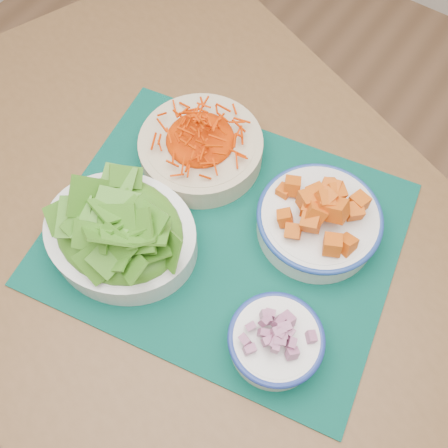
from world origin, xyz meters
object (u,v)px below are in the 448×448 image
object	(u,v)px
table	(201,245)
placemat	(224,233)
lettuce_bowl	(120,230)
onion_bowl	(276,339)
squash_bowl	(320,216)
carrot_bowl	(201,145)

from	to	relation	value
table	placemat	xyz separation A→B (m)	(0.05, 0.01, 0.10)
lettuce_bowl	onion_bowl	world-z (taller)	lettuce_bowl
table	placemat	world-z (taller)	placemat
squash_bowl	lettuce_bowl	distance (m)	0.32
table	squash_bowl	world-z (taller)	squash_bowl
table	squash_bowl	xyz separation A→B (m)	(0.17, 0.10, 0.15)
placemat	onion_bowl	bearing A→B (deg)	-44.38
placemat	onion_bowl	world-z (taller)	onion_bowl
placemat	carrot_bowl	xyz separation A→B (m)	(-0.12, 0.10, 0.04)
carrot_bowl	squash_bowl	xyz separation A→B (m)	(0.24, -0.01, 0.01)
squash_bowl	table	bearing A→B (deg)	-149.73
carrot_bowl	lettuce_bowl	xyz separation A→B (m)	(-0.00, -0.21, 0.01)
squash_bowl	lettuce_bowl	world-z (taller)	lettuce_bowl
table	carrot_bowl	size ratio (longest dim) A/B	5.90
table	placemat	bearing A→B (deg)	28.51
carrot_bowl	squash_bowl	bearing A→B (deg)	-2.09
table	onion_bowl	size ratio (longest dim) A/B	8.46
onion_bowl	squash_bowl	bearing A→B (deg)	103.16
lettuce_bowl	squash_bowl	bearing A→B (deg)	28.98
carrot_bowl	lettuce_bowl	distance (m)	0.21
table	squash_bowl	distance (m)	0.25
table	placemat	size ratio (longest dim) A/B	2.61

